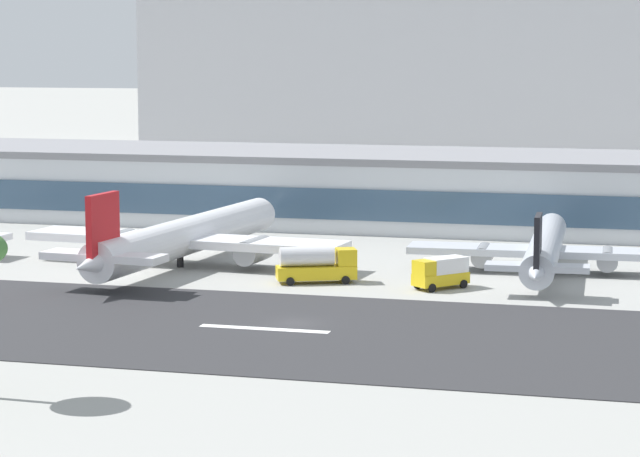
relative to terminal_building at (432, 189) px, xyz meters
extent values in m
plane|color=#9E9E99|center=(0.26, -71.48, -5.16)|extent=(1400.00, 1400.00, 0.00)
cube|color=#2D2D30|center=(0.26, -74.71, -5.12)|extent=(800.00, 34.12, 0.08)
cube|color=white|center=(-1.71, -74.71, -5.08)|extent=(12.00, 1.20, 0.01)
cube|color=silver|center=(0.00, 0.06, -0.50)|extent=(195.67, 27.02, 9.32)
cube|color=#38516B|center=(0.00, -13.60, -0.97)|extent=(189.80, 0.30, 4.19)
cube|color=gray|center=(0.00, 0.06, 4.65)|extent=(197.63, 27.29, 1.00)
cube|color=#BCBCC1|center=(-20.86, 133.41, 18.34)|extent=(144.25, 36.46, 47.02)
cylinder|color=white|center=(-21.24, -41.83, -1.80)|extent=(8.06, 43.56, 4.34)
sphere|color=white|center=(-19.37, -20.24, -1.80)|extent=(4.12, 4.12, 4.12)
cone|color=white|center=(-23.11, -63.43, -1.80)|extent=(4.56, 8.11, 3.90)
cube|color=white|center=(-21.32, -42.70, -2.24)|extent=(39.02, 9.81, 0.95)
cylinder|color=gray|center=(-12.66, -43.45, -3.00)|extent=(3.33, 6.29, 2.82)
cylinder|color=gray|center=(-29.97, -41.95, -3.00)|extent=(3.33, 6.29, 2.82)
cube|color=white|center=(-22.96, -61.70, -1.37)|extent=(13.38, 4.70, 0.76)
cube|color=red|center=(-22.96, -61.70, 1.66)|extent=(1.20, 5.89, 6.94)
cylinder|color=black|center=(-21.43, -43.99, -4.57)|extent=(0.78, 0.78, 1.19)
cylinder|color=silver|center=(19.41, -36.51, -2.42)|extent=(5.22, 35.59, 3.55)
sphere|color=silver|center=(18.57, -18.80, -2.42)|extent=(3.37, 3.37, 3.37)
cone|color=silver|center=(20.25, -54.23, -2.42)|extent=(3.49, 6.53, 3.19)
cube|color=silver|center=(19.45, -37.22, -2.77)|extent=(30.77, 6.76, 0.78)
cylinder|color=gray|center=(26.31, -36.90, -3.39)|extent=(2.54, 5.07, 2.31)
cylinder|color=gray|center=(12.58, -37.55, -3.39)|extent=(2.54, 5.07, 2.31)
cube|color=silver|center=(20.18, -52.81, -2.06)|extent=(10.51, 3.41, 0.62)
cube|color=black|center=(20.18, -52.81, 0.42)|extent=(0.79, 4.81, 5.67)
cylinder|color=black|center=(19.50, -38.28, -4.68)|extent=(0.64, 0.64, 0.98)
cube|color=gold|center=(9.93, -50.16, -4.11)|extent=(5.76, 6.10, 1.20)
cube|color=silver|center=(10.40, -49.62, -2.71)|extent=(4.58, 4.77, 1.60)
cube|color=gold|center=(8.51, -51.79, -2.76)|extent=(2.77, 2.72, 1.50)
cylinder|color=black|center=(7.64, -50.95, -4.71)|extent=(0.80, 0.86, 0.90)
cylinder|color=black|center=(9.45, -52.53, -4.71)|extent=(0.80, 0.86, 0.90)
cylinder|color=black|center=(10.41, -47.79, -4.71)|extent=(0.80, 0.86, 0.90)
cylinder|color=black|center=(12.21, -49.37, -4.71)|extent=(0.80, 0.86, 0.90)
cube|color=gold|center=(-3.53, -50.21, -4.01)|extent=(8.83, 5.76, 1.40)
cylinder|color=silver|center=(-4.46, -50.62, -2.26)|extent=(6.14, 4.22, 2.10)
cube|color=gold|center=(-0.56, -48.93, -2.41)|extent=(2.82, 3.01, 1.80)
cylinder|color=black|center=(-0.28, -50.22, -4.71)|extent=(0.94, 0.61, 0.90)
cylinder|color=black|center=(-1.31, -47.84, -4.71)|extent=(0.94, 0.61, 0.90)
cylinder|color=black|center=(-5.74, -52.58, -4.71)|extent=(0.94, 0.61, 0.90)
cylinder|color=black|center=(-6.77, -50.20, -4.71)|extent=(0.94, 0.61, 0.90)
camera|label=1|loc=(33.21, -186.08, 19.57)|focal=74.89mm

